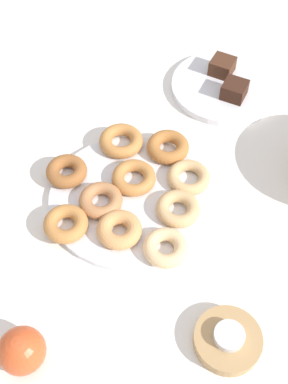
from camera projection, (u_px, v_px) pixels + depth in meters
The scene contains 18 objects.
ground_plane at pixel (130, 200), 1.00m from camera, with size 2.40×2.40×0.00m, color white.
donut_plate at pixel (130, 198), 0.99m from camera, with size 0.32×0.32×0.01m, color silver.
donut_0 at pixel (178, 208), 0.95m from camera, with size 0.08×0.08×0.03m, color tan.
donut_1 at pixel (168, 147), 1.04m from camera, with size 0.09×0.09×0.03m, color #AD6B33.
donut_2 at pixel (134, 178), 1.00m from camera, with size 0.09×0.09×0.02m, color #BC7A3D.
donut_3 at pixel (101, 200), 0.96m from camera, with size 0.08×0.08×0.03m, color #B27547.
donut_4 at pixel (121, 141), 1.05m from camera, with size 0.09×0.09×0.03m, color #BC7A3D.
donut_5 at pixel (67, 171), 1.01m from camera, with size 0.08×0.08×0.03m, color #995B2D.
donut_6 at pixel (119, 230), 0.92m from camera, with size 0.08×0.08×0.03m, color tan.
donut_7 at pixel (66, 224), 0.93m from camera, with size 0.08×0.08×0.03m, color #BC7A3D.
donut_8 at pixel (165, 248), 0.90m from camera, with size 0.08×0.08×0.03m, color #EABC84.
donut_9 at pixel (188, 177), 1.00m from camera, with size 0.09×0.09×0.02m, color tan.
cake_plate at pixel (224, 87), 1.18m from camera, with size 0.25×0.25×0.02m, color silver.
brownie_near at pixel (222, 66), 1.18m from camera, with size 0.05×0.05×0.04m, color #472819.
brownie_far at pixel (234, 90), 1.13m from camera, with size 0.05×0.05×0.04m, color #381E14.
candle_holder at pixel (228, 340), 0.82m from camera, with size 0.11×0.11×0.02m, color tan.
tealight at pixel (229, 336), 0.80m from camera, with size 0.05×0.05×0.01m, color silver.
apple at pixel (22, 350), 0.78m from camera, with size 0.08×0.08×0.08m, color #CC4C23.
Camera 1 is at (0.52, 0.24, 0.81)m, focal length 46.95 mm.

